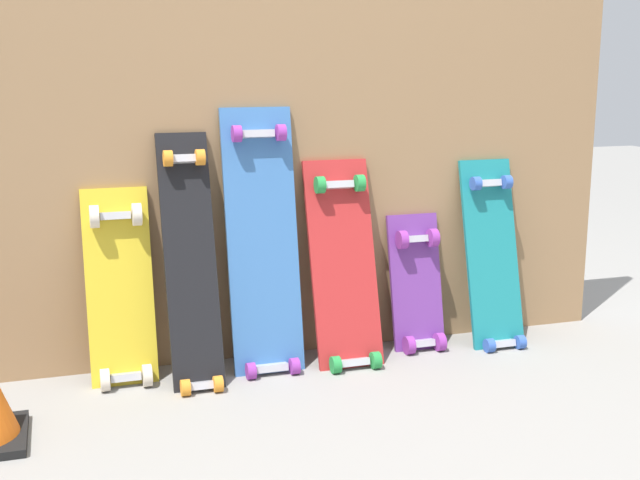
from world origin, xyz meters
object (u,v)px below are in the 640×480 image
object	(u,v)px
skateboard_purple	(417,291)
skateboard_teal	(493,263)
skateboard_blue	(263,251)
skateboard_yellow	(120,296)
skateboard_black	(191,271)
skateboard_red	(344,273)

from	to	relation	value
skateboard_purple	skateboard_teal	xyz separation A→B (m)	(0.28, -0.03, 0.09)
skateboard_blue	skateboard_purple	world-z (taller)	skateboard_blue
skateboard_yellow	skateboard_black	bearing A→B (deg)	-14.62
skateboard_purple	skateboard_teal	world-z (taller)	skateboard_teal
skateboard_black	skateboard_teal	distance (m)	1.11
skateboard_yellow	skateboard_red	world-z (taller)	skateboard_red
skateboard_yellow	skateboard_red	xyz separation A→B (m)	(0.75, -0.04, 0.03)
skateboard_black	skateboard_red	xyz separation A→B (m)	(0.53, 0.02, -0.05)
skateboard_red	skateboard_purple	size ratio (longest dim) A/B	1.39
skateboard_red	skateboard_teal	xyz separation A→B (m)	(0.58, 0.02, -0.01)
skateboard_black	skateboard_teal	world-z (taller)	skateboard_black
skateboard_blue	skateboard_yellow	bearing A→B (deg)	178.20
skateboard_yellow	skateboard_red	size ratio (longest dim) A/B	0.90
skateboard_blue	skateboard_teal	world-z (taller)	skateboard_blue
skateboard_black	skateboard_purple	distance (m)	0.84
skateboard_blue	skateboard_teal	bearing A→B (deg)	-0.50
skateboard_purple	skateboard_teal	distance (m)	0.30
skateboard_blue	skateboard_red	xyz separation A→B (m)	(0.28, -0.02, -0.09)
skateboard_yellow	skateboard_blue	distance (m)	0.48
skateboard_purple	skateboard_teal	size ratio (longest dim) A/B	0.74
skateboard_black	skateboard_blue	size ratio (longest dim) A/B	0.92
skateboard_black	skateboard_purple	size ratio (longest dim) A/B	1.59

